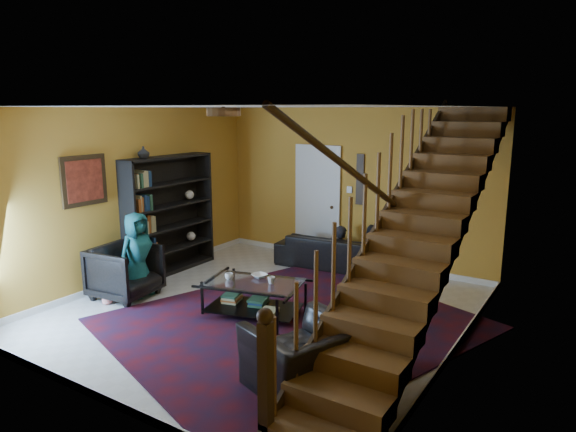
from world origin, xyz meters
name	(u,v)px	position (x,y,z in m)	size (l,w,h in m)	color
floor	(265,310)	(0.00, 0.00, 0.00)	(5.50, 5.50, 0.00)	beige
room	(247,267)	(-1.33, 1.33, 0.05)	(5.50, 5.50, 5.50)	#BE822A
staircase	(417,233)	(2.12, 0.00, 1.40)	(0.95, 5.02, 3.18)	brown
bookshelf	(170,217)	(-2.40, 0.60, 0.96)	(0.35, 1.80, 2.00)	black
door	(318,204)	(-0.70, 2.73, 1.02)	(0.82, 0.05, 2.05)	silver
framed_picture	(84,181)	(-2.57, -0.90, 1.75)	(0.04, 0.74, 0.74)	#9A311C
wall_hanging	(360,179)	(0.15, 2.73, 1.55)	(0.14, 0.03, 0.90)	black
ceiling_fixture	(224,112)	(0.00, -0.80, 2.74)	(0.40, 0.40, 0.10)	#3F2814
rug	(292,324)	(0.57, -0.21, 0.01)	(3.77, 4.31, 0.02)	#410B12
sofa	(333,251)	(-0.15, 2.30, 0.29)	(1.97, 0.77, 0.58)	black
armchair_left	(125,272)	(-2.05, -0.70, 0.40)	(0.85, 0.87, 0.79)	black
armchair_right	(304,356)	(1.50, -1.45, 0.34)	(1.04, 0.91, 0.68)	black
person_adult_a	(340,259)	(-0.02, 2.35, 0.16)	(0.44, 0.29, 1.22)	black
person_adult_b	(371,262)	(0.58, 2.35, 0.20)	(0.63, 0.49, 1.31)	black
person_child	(138,254)	(-1.95, -0.53, 0.64)	(0.63, 0.41, 1.28)	#185A5C
coffee_table	(254,297)	(0.00, -0.27, 0.29)	(1.44, 1.06, 0.49)	black
cup_a	(229,276)	(-0.34, -0.36, 0.54)	(0.11, 0.11, 0.09)	#999999
cup_b	(271,280)	(0.24, -0.18, 0.54)	(0.10, 0.10, 0.10)	#999999
bowl	(259,276)	(-0.04, -0.06, 0.52)	(0.21, 0.21, 0.05)	#999999
vase	(143,152)	(-2.41, 0.10, 2.10)	(0.18, 0.18, 0.19)	#999999
popcorn_bucket	(107,297)	(-2.07, -1.04, 0.10)	(0.14, 0.14, 0.16)	red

